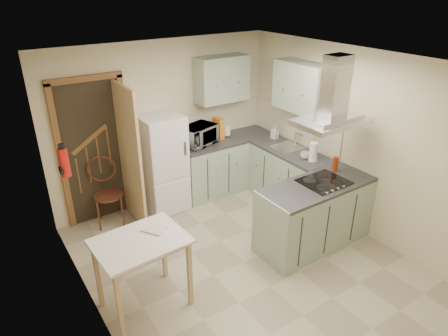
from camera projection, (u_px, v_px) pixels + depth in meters
floor at (244, 262)px, 5.08m from camera, size 4.20×4.20×0.00m
ceiling at (249, 63)px, 4.00m from camera, size 4.20×4.20×0.00m
back_wall at (164, 124)px, 6.11m from camera, size 3.60×0.00×3.60m
left_wall at (88, 223)px, 3.63m from camera, size 0.00×4.20×4.20m
right_wall at (352, 142)px, 5.45m from camera, size 0.00×4.20×4.20m
doorway at (95, 152)px, 5.62m from camera, size 1.10×0.12×2.10m
fridge at (163, 163)px, 6.00m from camera, size 0.60×0.60×1.50m
counter_back at (211, 167)px, 6.56m from camera, size 1.08×0.60×0.90m
counter_right at (277, 170)px, 6.48m from camera, size 0.60×1.95×0.90m
splashback at (217, 119)px, 6.63m from camera, size 1.68×0.02×0.50m
wall_cabinet_back at (222, 79)px, 6.20m from camera, size 0.85×0.35×0.70m
wall_cabinet_right at (302, 87)px, 5.74m from camera, size 0.35×0.90×0.70m
peninsula at (315, 214)px, 5.26m from camera, size 1.55×0.65×0.90m
hob at (324, 182)px, 5.12m from camera, size 0.58×0.50×0.01m
extractor_hood at (331, 121)px, 4.77m from camera, size 0.90×0.55×0.10m
sink at (286, 147)px, 6.15m from camera, size 0.45×0.40×0.01m
fire_extinguisher at (64, 163)px, 4.23m from camera, size 0.10×0.10×0.32m
drop_leaf_table at (144, 273)px, 4.24m from camera, size 0.95×0.74×0.86m
bentwood_chair at (108, 195)px, 5.70m from camera, size 0.51×0.51×0.93m
microwave at (198, 135)px, 6.22m from camera, size 0.64×0.52×0.31m
kettle at (227, 130)px, 6.58m from camera, size 0.16×0.16×0.19m
cereal_box at (219, 128)px, 6.48m from camera, size 0.10×0.22×0.33m
soap_bottle at (275, 132)px, 6.47m from camera, size 0.11×0.12×0.22m
paper_towel at (313, 152)px, 5.65m from camera, size 0.13×0.13×0.29m
cup at (305, 155)px, 5.76m from camera, size 0.14×0.14×0.10m
red_bottle at (335, 164)px, 5.38m from camera, size 0.09×0.09×0.20m
book at (149, 230)px, 4.13m from camera, size 0.27×0.29×0.10m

